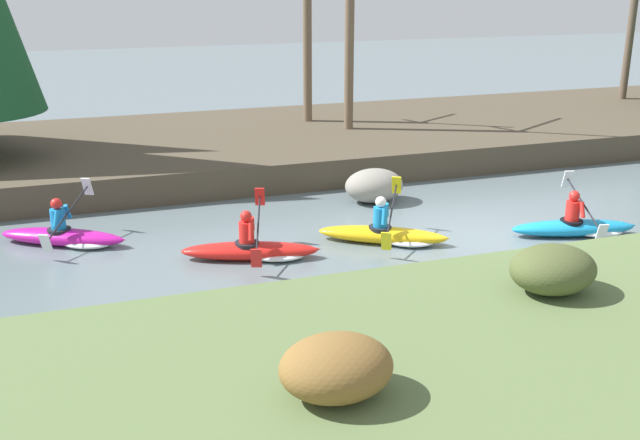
{
  "coord_description": "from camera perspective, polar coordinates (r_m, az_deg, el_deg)",
  "views": [
    {
      "loc": [
        -8.16,
        -13.12,
        5.41
      ],
      "look_at": [
        -3.39,
        0.68,
        0.55
      ],
      "focal_mm": 42.0,
      "sensor_mm": 36.0,
      "label": 1
    }
  ],
  "objects": [
    {
      "name": "shrub_clump_second",
      "position": [
        11.75,
        17.32,
        -3.6
      ],
      "size": [
        1.34,
        1.12,
        0.73
      ],
      "color": "#4C562D",
      "rests_on": "riverbank_near"
    },
    {
      "name": "riverbank_far",
      "position": [
        23.75,
        1.49,
        6.21
      ],
      "size": [
        44.0,
        8.3,
        0.78
      ],
      "color": "#4C4233",
      "rests_on": "ground"
    },
    {
      "name": "boulder_midstream",
      "position": [
        18.42,
        4.15,
        2.63
      ],
      "size": [
        1.47,
        1.15,
        0.83
      ],
      "color": "gray",
      "rests_on": "ground"
    },
    {
      "name": "ground_plane",
      "position": [
        16.37,
        12.09,
        -1.31
      ],
      "size": [
        90.0,
        90.0,
        0.0
      ],
      "primitive_type": "plane",
      "color": "slate"
    },
    {
      "name": "kayaker_far_back",
      "position": [
        16.37,
        -18.7,
        -1.16
      ],
      "size": [
        2.66,
        1.95,
        1.2
      ],
      "rotation": [
        0.0,
        0.0,
        -0.5
      ],
      "color": "#C61999",
      "rests_on": "ground"
    },
    {
      "name": "bare_tree_mid_downstream",
      "position": [
        30.97,
        22.79,
        15.15
      ],
      "size": [
        4.19,
        4.14,
        7.65
      ],
      "color": "brown",
      "rests_on": "riverbank_far"
    },
    {
      "name": "kayaker_trailing",
      "position": [
        14.82,
        -4.93,
        -2.25
      ],
      "size": [
        2.76,
        2.03,
        1.2
      ],
      "rotation": [
        0.0,
        0.0,
        -0.3
      ],
      "color": "red",
      "rests_on": "ground"
    },
    {
      "name": "kayaker_lead",
      "position": [
        17.01,
        19.09,
        -0.47
      ],
      "size": [
        2.78,
        2.05,
        1.2
      ],
      "rotation": [
        0.0,
        0.0,
        -0.25
      ],
      "color": "#1993D6",
      "rests_on": "ground"
    },
    {
      "name": "shrub_clump_nearest",
      "position": [
        8.59,
        1.24,
        -11.15
      ],
      "size": [
        1.33,
        1.11,
        0.72
      ],
      "color": "brown",
      "rests_on": "riverbank_near"
    },
    {
      "name": "bare_tree_upstream",
      "position": [
        24.31,
        -0.96,
        13.31
      ],
      "size": [
        2.91,
        2.88,
        5.23
      ],
      "color": "brown",
      "rests_on": "riverbank_far"
    },
    {
      "name": "kayaker_middle",
      "position": [
        15.69,
        5.19,
        -1.07
      ],
      "size": [
        2.64,
        1.97,
        1.2
      ],
      "rotation": [
        0.0,
        0.0,
        -0.52
      ],
      "color": "yellow",
      "rests_on": "ground"
    },
    {
      "name": "bare_tree_mid_upstream",
      "position": [
        23.01,
        2.29,
        15.57
      ],
      "size": [
        4.06,
        4.02,
        7.42
      ],
      "color": "brown",
      "rests_on": "riverbank_far"
    }
  ]
}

